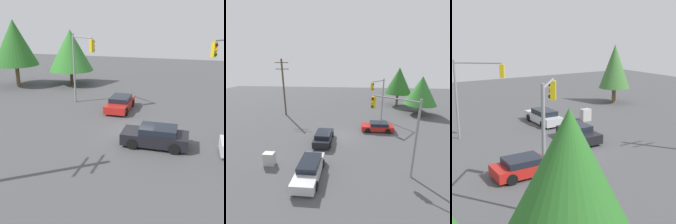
# 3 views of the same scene
# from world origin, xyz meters

# --- Properties ---
(ground_plane) EXTENTS (80.00, 80.00, 0.00)m
(ground_plane) POSITION_xyz_m (0.00, 0.00, 0.00)
(ground_plane) COLOR #4C4C4F
(sedan_silver) EXTENTS (1.91, 4.76, 1.40)m
(sedan_silver) POSITION_xyz_m (1.71, 7.92, 0.69)
(sedan_silver) COLOR silver
(sedan_silver) RESTS_ON ground_plane
(sedan_dark) EXTENTS (1.98, 4.19, 1.34)m
(sedan_dark) POSITION_xyz_m (1.59, 1.68, 0.66)
(sedan_dark) COLOR black
(sedan_dark) RESTS_ON ground_plane
(sedan_red) EXTENTS (4.17, 1.98, 1.22)m
(sedan_red) POSITION_xyz_m (-5.07, -2.36, 0.60)
(sedan_red) COLOR red
(sedan_red) RESTS_ON ground_plane
(traffic_signal_main) EXTENTS (3.43, 2.63, 6.57)m
(traffic_signal_main) POSITION_xyz_m (-5.35, 6.37, 4.50)
(traffic_signal_main) COLOR gray
(traffic_signal_main) RESTS_ON ground_plane
(traffic_signal_cross) EXTENTS (2.28, 2.86, 6.52)m
(traffic_signal_cross) POSITION_xyz_m (-5.51, -6.17, 4.42)
(traffic_signal_cross) COLOR gray
(traffic_signal_cross) RESTS_ON ground_plane
(utility_pole_tall) EXTENTS (2.20, 0.28, 9.39)m
(utility_pole_tall) POSITION_xyz_m (9.90, -8.16, 4.98)
(utility_pole_tall) COLOR brown
(utility_pole_tall) RESTS_ON ground_plane
(electrical_cabinet) EXTENTS (0.98, 0.66, 1.20)m
(electrical_cabinet) POSITION_xyz_m (5.77, 6.61, 0.60)
(electrical_cabinet) COLOR #B2B2AD
(electrical_cabinet) RESTS_ON ground_plane
(tree_far) EXTENTS (5.32, 5.32, 7.74)m
(tree_far) POSITION_xyz_m (-10.82, -16.60, 5.13)
(tree_far) COLOR brown
(tree_far) RESTS_ON ground_plane
(tree_corner) EXTENTS (5.39, 5.39, 6.62)m
(tree_corner) POSITION_xyz_m (-13.25, -10.64, 4.20)
(tree_corner) COLOR #4C3823
(tree_corner) RESTS_ON ground_plane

